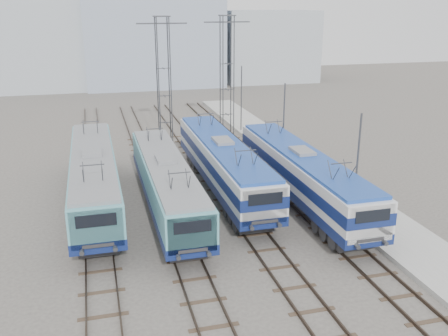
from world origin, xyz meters
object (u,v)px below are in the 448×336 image
at_px(locomotive_far_right, 302,173).
at_px(mast_rear, 241,100).
at_px(catenary_tower_east, 227,73).
at_px(catenary_tower_west, 164,78).
at_px(mast_front, 357,170).
at_px(locomotive_center_right, 223,162).
at_px(locomotive_center_left, 167,182).
at_px(locomotive_far_left, 94,176).
at_px(mast_mid, 283,126).

xyz_separation_m(locomotive_far_right, mast_rear, (1.85, 20.26, 1.21)).
bearing_deg(catenary_tower_east, locomotive_far_right, -89.22).
xyz_separation_m(catenary_tower_west, mast_front, (8.60, -20.00, -3.14)).
height_order(locomotive_far_right, mast_rear, mast_rear).
bearing_deg(locomotive_center_right, locomotive_center_left, -148.95).
bearing_deg(locomotive_far_left, mast_front, -23.82).
distance_m(locomotive_center_right, mast_mid, 7.94).
height_order(locomotive_far_right, catenary_tower_west, catenary_tower_west).
bearing_deg(mast_front, catenary_tower_west, 113.27).
height_order(locomotive_center_right, catenary_tower_east, catenary_tower_east).
bearing_deg(mast_rear, mast_mid, -90.00).
xyz_separation_m(locomotive_far_right, catenary_tower_west, (-6.75, 16.26, 4.36)).
distance_m(locomotive_center_right, mast_front, 9.80).
xyz_separation_m(locomotive_far_left, catenary_tower_east, (13.25, 15.22, 4.37)).
bearing_deg(catenary_tower_east, mast_front, -84.55).
relative_size(catenary_tower_west, mast_rear, 1.71).
xyz_separation_m(locomotive_center_left, catenary_tower_east, (8.75, 17.33, 4.49)).
distance_m(locomotive_center_left, locomotive_center_right, 5.26).
xyz_separation_m(locomotive_far_right, mast_mid, (1.85, 8.26, 1.21)).
height_order(locomotive_center_left, catenary_tower_west, catenary_tower_west).
relative_size(locomotive_center_right, mast_front, 2.60).
relative_size(locomotive_center_right, catenary_tower_east, 1.52).
bearing_deg(locomotive_far_left, mast_rear, 48.29).
bearing_deg(locomotive_far_right, mast_front, -63.68).
height_order(locomotive_far_left, locomotive_center_left, locomotive_far_left).
relative_size(locomotive_far_right, catenary_tower_east, 1.49).
xyz_separation_m(locomotive_far_right, catenary_tower_east, (-0.25, 18.26, 4.36)).
height_order(locomotive_center_left, mast_mid, mast_mid).
distance_m(locomotive_far_left, catenary_tower_east, 20.65).
xyz_separation_m(locomotive_far_left, locomotive_center_left, (4.50, -2.11, -0.12)).
distance_m(catenary_tower_west, mast_rear, 9.99).
bearing_deg(locomotive_center_right, locomotive_far_left, -176.19).
relative_size(locomotive_far_left, mast_mid, 2.61).
height_order(catenary_tower_west, mast_mid, catenary_tower_west).
distance_m(locomotive_center_right, catenary_tower_east, 15.83).
bearing_deg(locomotive_far_left, mast_mid, 18.79).
xyz_separation_m(locomotive_far_left, catenary_tower_west, (6.75, 13.22, 4.37)).
relative_size(locomotive_far_right, mast_mid, 2.56).
bearing_deg(catenary_tower_east, catenary_tower_west, -162.90).
xyz_separation_m(catenary_tower_west, catenary_tower_east, (6.50, 2.00, 0.00)).
relative_size(mast_front, mast_mid, 1.00).
height_order(locomotive_far_left, locomotive_center_right, locomotive_far_left).
bearing_deg(catenary_tower_east, locomotive_far_left, -131.04).
xyz_separation_m(mast_mid, mast_rear, (0.00, 12.00, 0.00)).
xyz_separation_m(mast_front, mast_rear, (0.00, 24.00, 0.00)).
distance_m(locomotive_far_left, mast_rear, 23.10).
relative_size(locomotive_far_left, locomotive_center_left, 1.06).
bearing_deg(mast_mid, mast_front, -90.00).
bearing_deg(mast_front, locomotive_center_left, 156.72).
bearing_deg(catenary_tower_west, mast_front, -66.73).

